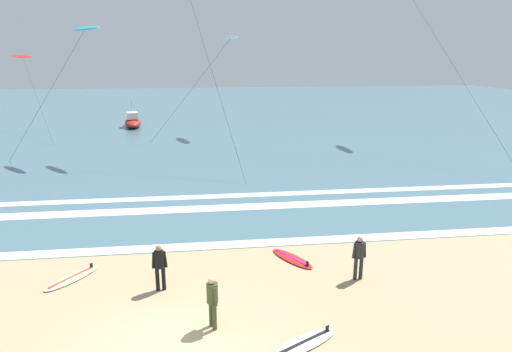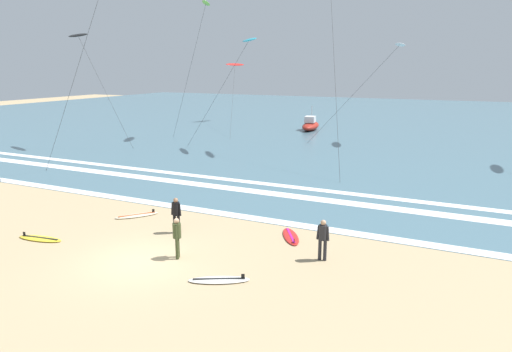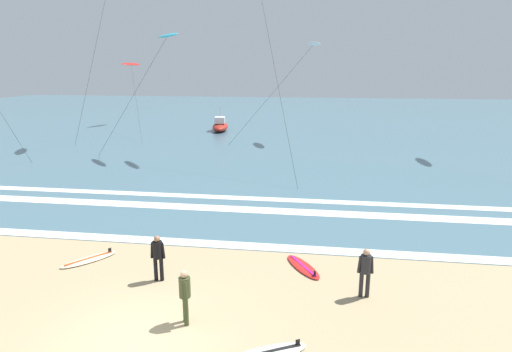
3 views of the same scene
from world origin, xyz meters
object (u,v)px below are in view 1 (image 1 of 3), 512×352
surfboard_right_spare (72,278)px  surfer_left_near (359,254)px  surfer_left_far (160,263)px  kite_cyan_mid_center (85,29)px  surfer_foreground_main (212,298)px  surfboard_left_pile (305,343)px  kite_white_low_near (231,38)px  surfboard_near_water (292,258)px  kite_red_high_right (22,57)px  offshore_boat (133,122)px

surfboard_right_spare → surfer_left_near: bearing=-6.9°
surfer_left_far → surfboard_right_spare: surfer_left_far is taller
kite_cyan_mid_center → surfer_foreground_main: bearing=-70.3°
surfboard_left_pile → kite_white_low_near: bearing=89.4°
kite_white_low_near → surfboard_near_water: bearing=-89.3°
surfer_left_far → kite_white_low_near: (4.40, 29.02, 8.05)m
surfboard_left_pile → surfer_left_far: bearing=140.6°
kite_red_high_right → offshore_boat: (11.89, -3.96, -6.76)m
surfer_foreground_main → kite_red_high_right: bearing=115.2°
surfer_left_far → surfer_left_near: bearing=-0.9°
surfboard_near_water → surfboard_right_spare: (-7.88, -0.54, 0.00)m
surfer_left_near → surfboard_near_water: 2.77m
surfer_left_near → kite_cyan_mid_center: kite_cyan_mid_center is taller
surfboard_near_water → surfboard_left_pile: (-0.68, -4.98, 0.00)m
surfer_left_near → kite_cyan_mid_center: (-13.07, 20.15, 8.29)m
surfer_foreground_main → kite_red_high_right: kite_red_high_right is taller
kite_red_high_right → kite_cyan_mid_center: bearing=-58.9°
surfer_left_far → kite_red_high_right: size_ratio=0.10×
kite_red_high_right → offshore_boat: bearing=-18.4°
surfboard_right_spare → kite_cyan_mid_center: size_ratio=0.21×
surfer_left_far → surfboard_right_spare: 3.44m
surfer_left_far → surfer_foreground_main: same height
surfboard_left_pile → kite_cyan_mid_center: 27.22m
surfer_left_far → surfer_foreground_main: 2.83m
surfer_foreground_main → kite_white_low_near: kite_white_low_near is taller
surfer_left_far → surfboard_near_water: bearing=19.0°
surfboard_right_spare → surfer_left_far: bearing=-19.3°
surfer_foreground_main → kite_red_high_right: (-19.47, 41.33, 6.36)m
surfer_left_far → kite_white_low_near: bearing=81.4°
kite_cyan_mid_center → kite_red_high_right: bearing=121.1°
surfer_foreground_main → surfboard_right_spare: (-4.78, 3.40, -0.91)m
kite_cyan_mid_center → surfer_left_far: bearing=-72.4°
surfer_left_far → kite_white_low_near: kite_white_low_near is taller
surfer_left_near → kite_cyan_mid_center: bearing=123.0°
surfer_left_near → surfboard_left_pile: size_ratio=0.75×
kite_cyan_mid_center → offshore_boat: kite_cyan_mid_center is taller
surfboard_left_pile → surfer_left_near: bearing=51.0°
kite_red_high_right → surfer_left_far: bearing=-65.5°
surfboard_right_spare → offshore_boat: 34.09m
surfer_left_far → kite_cyan_mid_center: kite_cyan_mid_center is taller
kite_white_low_near → kite_cyan_mid_center: (-10.76, -8.97, 0.24)m
surfer_foreground_main → kite_red_high_right: 46.12m
surfboard_near_water → kite_red_high_right: (-22.57, 37.40, 7.27)m
surfer_left_near → kite_white_low_near: bearing=94.5°
surfer_left_near → surfboard_near_water: bearing=138.5°
surfer_left_far → kite_red_high_right: bearing=114.5°
surfboard_left_pile → kite_white_low_near: size_ratio=0.23×
surfboard_right_spare → kite_red_high_right: 41.32m
kite_red_high_right → kite_white_low_near: bearing=-24.3°
surfer_left_near → surfboard_right_spare: 9.95m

